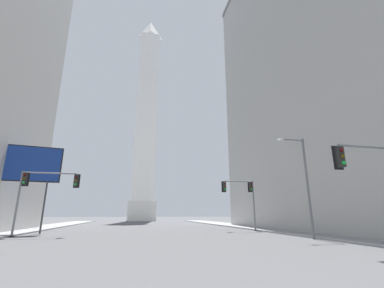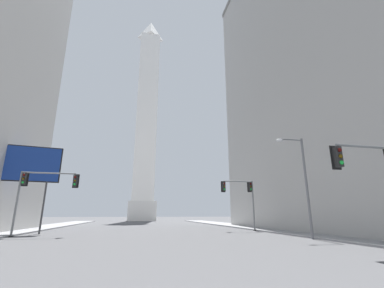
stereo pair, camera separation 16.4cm
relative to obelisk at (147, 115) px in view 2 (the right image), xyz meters
name	(u,v)px [view 2 (the right image)]	position (x,y,z in m)	size (l,w,h in m)	color
sidewalk_right	(274,230)	(14.91, -49.71, -33.25)	(5.00, 93.21, 0.15)	gray
building_right	(369,57)	(28.53, -54.85, -10.48)	(27.13, 41.50, 45.68)	#B2AFAA
obelisk	(147,115)	(0.00, 0.00, 0.00)	(8.08, 8.08, 69.43)	silver
traffic_light_near_right	(378,170)	(11.08, -68.44, -29.05)	(4.32, 0.50, 5.65)	slate
traffic_light_mid_right	(243,192)	(10.96, -49.91, -28.83)	(4.25, 0.52, 5.94)	slate
traffic_light_mid_left	(40,186)	(-10.62, -53.54, -28.92)	(5.21, 0.52, 5.77)	slate
street_lamp	(302,176)	(11.74, -60.77, -28.27)	(2.54, 0.36, 8.33)	slate
billboard_sign	(23,165)	(-13.51, -50.64, -26.46)	(7.07, 1.33, 8.92)	#3F3F42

